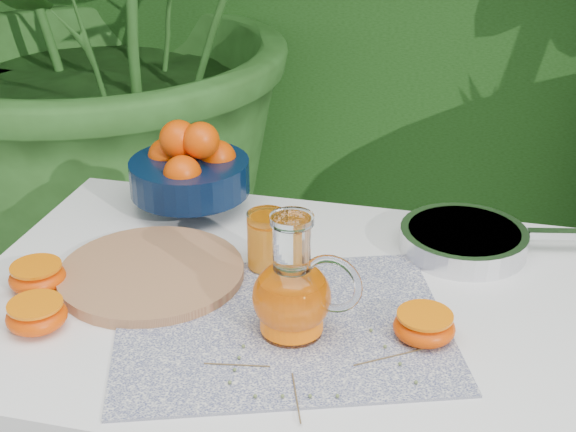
% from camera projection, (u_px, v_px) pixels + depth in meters
% --- Properties ---
extents(white_table, '(1.00, 0.70, 0.75)m').
position_uv_depth(white_table, '(285.00, 340.00, 1.27)').
color(white_table, white).
rests_on(white_table, ground).
extents(placemat, '(0.57, 0.51, 0.00)m').
position_uv_depth(placemat, '(282.00, 325.00, 1.16)').
color(placemat, '#0C1448').
rests_on(placemat, white_table).
extents(cutting_board, '(0.39, 0.39, 0.02)m').
position_uv_depth(cutting_board, '(151.00, 274.00, 1.28)').
color(cutting_board, '#A27449').
rests_on(cutting_board, white_table).
extents(fruit_bowl, '(0.25, 0.25, 0.18)m').
position_uv_depth(fruit_bowl, '(190.00, 169.00, 1.48)').
color(fruit_bowl, black).
rests_on(fruit_bowl, white_table).
extents(juice_pitcher, '(0.17, 0.13, 0.18)m').
position_uv_depth(juice_pitcher, '(293.00, 293.00, 1.12)').
color(juice_pitcher, white).
rests_on(juice_pitcher, white_table).
extents(juice_tumbler, '(0.07, 0.07, 0.10)m').
position_uv_depth(juice_tumbler, '(267.00, 242.00, 1.29)').
color(juice_tumbler, white).
rests_on(juice_tumbler, white_table).
extents(saute_pan, '(0.39, 0.26, 0.04)m').
position_uv_depth(saute_pan, '(465.00, 239.00, 1.36)').
color(saute_pan, silver).
rests_on(saute_pan, white_table).
extents(orange_halves, '(0.71, 0.21, 0.04)m').
position_uv_depth(orange_halves, '(161.00, 305.00, 1.18)').
color(orange_halves, '#FF5102').
rests_on(orange_halves, white_table).
extents(thyme_sprigs, '(0.29, 0.22, 0.01)m').
position_uv_depth(thyme_sprigs, '(313.00, 371.00, 1.06)').
color(thyme_sprigs, brown).
rests_on(thyme_sprigs, white_table).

